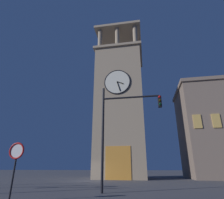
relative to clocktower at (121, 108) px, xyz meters
name	(u,v)px	position (x,y,z in m)	size (l,w,h in m)	color
ground_plane	(88,181)	(3.08, 5.75, -10.23)	(200.00, 200.00, 0.00)	#4C4C51
clocktower	(121,108)	(0.00, 0.00, 0.00)	(7.57, 7.41, 26.02)	gray
traffic_signal_mid	(120,121)	(-1.95, 15.61, -5.95)	(3.96, 0.41, 6.67)	black
no_horn_sign	(16,155)	(2.59, 19.16, -8.24)	(0.78, 0.14, 2.55)	black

